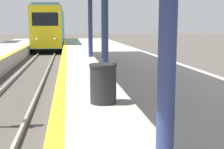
% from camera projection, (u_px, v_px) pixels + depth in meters
% --- Properties ---
extents(train, '(2.81, 22.44, 4.61)m').
position_uv_depth(train, '(52.00, 28.00, 37.90)').
color(train, black).
rests_on(train, ground).
extents(trash_bin, '(0.62, 0.62, 0.89)m').
position_uv_depth(trash_bin, '(103.00, 83.00, 6.98)').
color(trash_bin, '#262628').
rests_on(trash_bin, platform_right).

